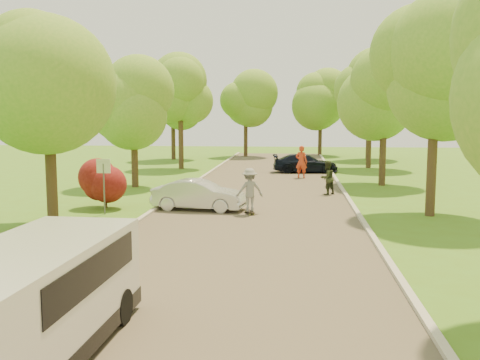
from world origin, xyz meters
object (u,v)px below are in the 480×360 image
at_px(silver_sedan, 199,195).
at_px(person_striped, 301,162).
at_px(dark_sedan, 305,163).
at_px(skateboarder, 250,190).
at_px(longboard, 249,212).
at_px(person_olive, 327,178).
at_px(street_sign, 104,175).
at_px(minivan, 32,301).

xyz_separation_m(silver_sedan, person_striped, (4.30, 11.67, 0.38)).
height_order(dark_sedan, skateboarder, skateboarder).
bearing_deg(silver_sedan, longboard, -100.45).
bearing_deg(person_olive, person_striped, -119.53).
bearing_deg(skateboarder, person_olive, -142.65).
bearing_deg(skateboarder, dark_sedan, -120.41).
distance_m(silver_sedan, longboard, 2.30).
distance_m(dark_sedan, person_striped, 3.19).
bearing_deg(street_sign, skateboarder, 6.52).
relative_size(longboard, person_olive, 0.54).
relative_size(street_sign, silver_sedan, 0.57).
distance_m(dark_sedan, person_olive, 10.06).
bearing_deg(person_striped, person_olive, 116.86).
distance_m(minivan, person_olive, 19.25).
height_order(dark_sedan, longboard, dark_sedan).
xyz_separation_m(minivan, silver_sedan, (0.20, 13.59, -0.35)).
relative_size(dark_sedan, skateboarder, 2.56).
height_order(minivan, skateboarder, minivan).
bearing_deg(longboard, minivan, 58.36).
distance_m(street_sign, person_olive, 10.89).
relative_size(minivan, dark_sedan, 1.15).
bearing_deg(minivan, street_sign, 106.56).
xyz_separation_m(minivan, skateboarder, (2.33, 12.90, -0.02)).
xyz_separation_m(dark_sedan, person_olive, (0.87, -10.02, 0.20)).
height_order(longboard, skateboarder, skateboarder).
relative_size(silver_sedan, person_olive, 2.29).
bearing_deg(street_sign, dark_sedan, 63.37).
bearing_deg(silver_sedan, person_striped, -12.94).
bearing_deg(dark_sedan, silver_sedan, 158.17).
bearing_deg(person_striped, longboard, 97.26).
bearing_deg(longboard, silver_sedan, -39.12).
distance_m(minivan, skateboarder, 13.11).
bearing_deg(skateboarder, street_sign, -14.86).
height_order(skateboarder, person_striped, person_striped).
distance_m(street_sign, skateboarder, 5.70).
xyz_separation_m(dark_sedan, skateboarder, (-2.46, -15.51, 0.33)).
xyz_separation_m(person_striped, person_olive, (1.17, -6.86, -0.18)).
bearing_deg(minivan, person_striped, 81.39).
bearing_deg(skateboarder, minivan, 58.36).
bearing_deg(street_sign, person_olive, 34.38).
relative_size(street_sign, person_olive, 1.32).
distance_m(silver_sedan, dark_sedan, 15.53).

